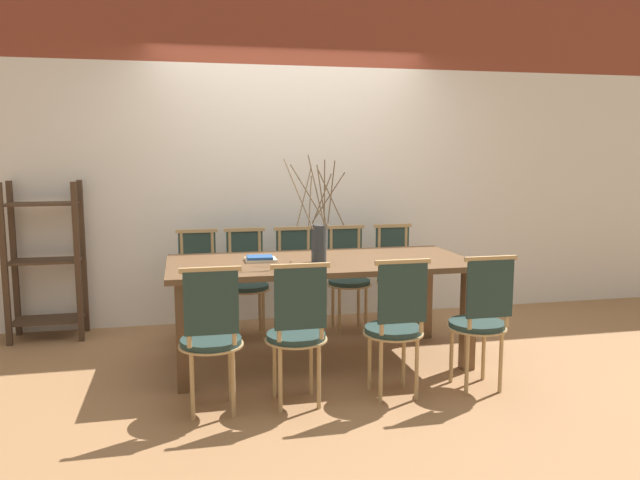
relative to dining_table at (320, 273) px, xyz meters
The scene contains 15 objects.
ground_plane 0.67m from the dining_table, ahead, with size 16.00×16.00×0.00m, color #9E7047.
wall_rear 1.61m from the dining_table, 90.00° to the left, with size 12.00×0.06×3.20m.
dining_table is the anchor object (origin of this frame).
chair_near_leftend 1.17m from the dining_table, 136.46° to the right, with size 0.39×0.39×0.92m.
chair_near_left 0.88m from the dining_table, 111.79° to the right, with size 0.39×0.39×0.92m.
chair_near_center 0.88m from the dining_table, 68.41° to the right, with size 0.39×0.39×0.92m.
chair_near_right 1.21m from the dining_table, 41.60° to the right, with size 0.39×0.39×0.92m.
chair_far_leftend 1.19m from the dining_table, 137.54° to the left, with size 0.39×0.39×0.92m.
chair_far_left 0.94m from the dining_table, 120.36° to the left, with size 0.39×0.39×0.92m.
chair_far_center 0.82m from the dining_table, 92.50° to the left, with size 0.39×0.39×0.92m.
chair_far_right 0.92m from the dining_table, 61.69° to the left, with size 0.39×0.39×0.92m.
chair_far_rightend 1.20m from the dining_table, 42.26° to the left, with size 0.39×0.39×0.92m.
vase_centerpiece 0.28m from the dining_table, 108.12° to the right, with size 0.44×0.44×0.77m.
book_stack 0.46m from the dining_table, behind, with size 0.23×0.19×0.04m.
shelving_rack 2.37m from the dining_table, 153.21° to the left, with size 0.60×0.35×1.33m.
Camera 1 is at (-0.98, -4.43, 1.56)m, focal length 35.00 mm.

